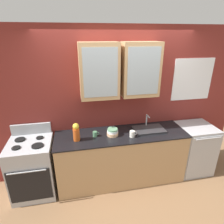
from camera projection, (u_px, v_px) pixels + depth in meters
name	position (u px, v px, depth m)	size (l,w,h in m)	color
ground_plane	(121.00, 178.00, 3.47)	(10.00, 10.00, 0.00)	brown
back_wall_unit	(118.00, 98.00, 3.23)	(4.55, 0.41, 2.58)	maroon
counter	(121.00, 157.00, 3.29)	(2.17, 0.66, 0.91)	tan
stove_range	(33.00, 167.00, 3.02)	(0.65, 0.68, 1.09)	#ADAFB5
sink_faucet	(149.00, 129.00, 3.23)	(0.52, 0.33, 0.24)	#2D2D30
bowl_stack	(113.00, 132.00, 3.06)	(0.18, 0.18, 0.12)	#E0AD7F
vase	(76.00, 132.00, 2.88)	(0.10, 0.10, 0.29)	#BF4C19
cup_near_sink	(132.00, 134.00, 3.01)	(0.12, 0.08, 0.10)	silver
cup_near_bowls	(95.00, 134.00, 3.03)	(0.10, 0.07, 0.08)	#4C7F59
dishwasher	(193.00, 148.00, 3.54)	(0.61, 0.64, 0.91)	#ADAFB5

